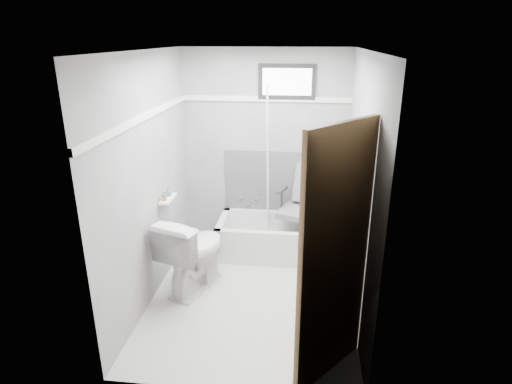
# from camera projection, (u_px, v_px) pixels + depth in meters

# --- Properties ---
(floor) EXTENTS (2.60, 2.60, 0.00)m
(floor) POSITION_uv_depth(u_px,v_px,m) (252.00, 294.00, 4.43)
(floor) COLOR silver
(floor) RESTS_ON ground
(ceiling) EXTENTS (2.60, 2.60, 0.00)m
(ceiling) POSITION_uv_depth(u_px,v_px,m) (251.00, 50.00, 3.60)
(ceiling) COLOR silver
(ceiling) RESTS_ON floor
(wall_back) EXTENTS (2.00, 0.02, 2.40)m
(wall_back) POSITION_uv_depth(u_px,v_px,m) (265.00, 150.00, 5.23)
(wall_back) COLOR slate
(wall_back) RESTS_ON floor
(wall_front) EXTENTS (2.00, 0.02, 2.40)m
(wall_front) POSITION_uv_depth(u_px,v_px,m) (227.00, 249.00, 2.80)
(wall_front) COLOR slate
(wall_front) RESTS_ON floor
(wall_left) EXTENTS (0.02, 2.60, 2.40)m
(wall_left) POSITION_uv_depth(u_px,v_px,m) (149.00, 181.00, 4.12)
(wall_left) COLOR slate
(wall_left) RESTS_ON floor
(wall_right) EXTENTS (0.02, 2.60, 2.40)m
(wall_right) POSITION_uv_depth(u_px,v_px,m) (360.00, 189.00, 3.90)
(wall_right) COLOR slate
(wall_right) RESTS_ON floor
(bathtub) EXTENTS (1.50, 0.70, 0.42)m
(bathtub) POSITION_uv_depth(u_px,v_px,m) (280.00, 237.00, 5.20)
(bathtub) COLOR silver
(bathtub) RESTS_ON floor
(office_chair) EXTENTS (0.71, 0.71, 0.97)m
(office_chair) POSITION_uv_depth(u_px,v_px,m) (301.00, 207.00, 5.08)
(office_chair) COLOR #5D5C61
(office_chair) RESTS_ON bathtub
(toilet) EXTENTS (0.72, 0.94, 0.82)m
(toilet) POSITION_uv_depth(u_px,v_px,m) (194.00, 252.00, 4.43)
(toilet) COLOR white
(toilet) RESTS_ON floor
(door) EXTENTS (0.78, 0.78, 2.00)m
(door) POSITION_uv_depth(u_px,v_px,m) (376.00, 283.00, 2.78)
(door) COLOR brown
(door) RESTS_ON floor
(window) EXTENTS (0.66, 0.04, 0.40)m
(window) POSITION_uv_depth(u_px,v_px,m) (287.00, 82.00, 4.90)
(window) COLOR black
(window) RESTS_ON wall_back
(backerboard) EXTENTS (1.50, 0.02, 0.78)m
(backerboard) POSITION_uv_depth(u_px,v_px,m) (285.00, 182.00, 5.33)
(backerboard) COLOR #4C4C4F
(backerboard) RESTS_ON wall_back
(trim_back) EXTENTS (2.00, 0.02, 0.06)m
(trim_back) POSITION_uv_depth(u_px,v_px,m) (265.00, 99.00, 5.00)
(trim_back) COLOR white
(trim_back) RESTS_ON wall_back
(trim_left) EXTENTS (0.02, 2.60, 0.06)m
(trim_left) POSITION_uv_depth(u_px,v_px,m) (145.00, 117.00, 3.91)
(trim_left) COLOR white
(trim_left) RESTS_ON wall_left
(pole) EXTENTS (0.02, 0.34, 1.93)m
(pole) POSITION_uv_depth(u_px,v_px,m) (268.00, 168.00, 5.05)
(pole) COLOR white
(pole) RESTS_ON bathtub
(shelf) EXTENTS (0.10, 0.32, 0.02)m
(shelf) POSITION_uv_depth(u_px,v_px,m) (168.00, 199.00, 4.50)
(shelf) COLOR white
(shelf) RESTS_ON wall_left
(soap_bottle_a) EXTENTS (0.04, 0.04, 0.10)m
(soap_bottle_a) POSITION_uv_depth(u_px,v_px,m) (164.00, 196.00, 4.41)
(soap_bottle_a) COLOR olive
(soap_bottle_a) RESTS_ON shelf
(soap_bottle_b) EXTENTS (0.09, 0.09, 0.09)m
(soap_bottle_b) POSITION_uv_depth(u_px,v_px,m) (168.00, 192.00, 4.54)
(soap_bottle_b) COLOR slate
(soap_bottle_b) RESTS_ON shelf
(faucet) EXTENTS (0.26, 0.10, 0.16)m
(faucet) POSITION_uv_depth(u_px,v_px,m) (249.00, 200.00, 5.44)
(faucet) COLOR silver
(faucet) RESTS_ON wall_back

